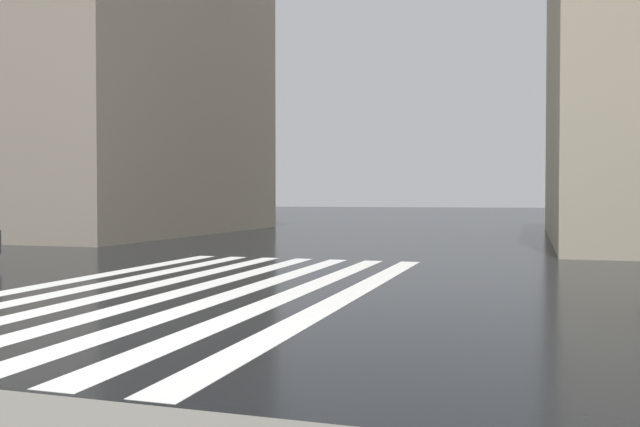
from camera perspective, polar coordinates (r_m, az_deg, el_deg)
The scene contains 2 objects.
ground_plane at distance 9.45m, azimuth -18.84°, elevation -9.25°, with size 220.00×220.00×0.00m, color black.
zebra_crossing at distance 13.11m, azimuth -10.50°, elevation -6.22°, with size 13.00×6.50×0.01m.
Camera 1 is at (-7.50, -5.49, 1.73)m, focal length 38.09 mm.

